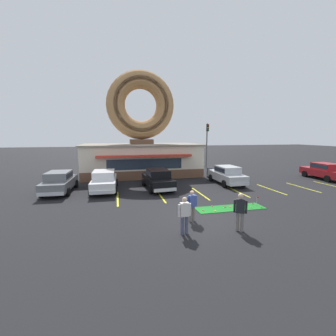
# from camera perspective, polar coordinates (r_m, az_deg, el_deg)

# --- Properties ---
(ground_plane) EXTENTS (160.00, 160.00, 0.00)m
(ground_plane) POSITION_cam_1_polar(r_m,az_deg,el_deg) (11.93, 9.25, -12.88)
(ground_plane) COLOR black
(donut_shop_building) EXTENTS (12.30, 6.75, 10.96)m
(donut_shop_building) POSITION_cam_1_polar(r_m,az_deg,el_deg) (24.37, -6.77, 6.96)
(donut_shop_building) COLOR brown
(donut_shop_building) RESTS_ON ground
(putting_mat) EXTENTS (4.16, 1.17, 0.03)m
(putting_mat) POSITION_cam_1_polar(r_m,az_deg,el_deg) (14.00, 15.49, -9.78)
(putting_mat) COLOR #197523
(putting_mat) RESTS_ON ground
(mini_donut_near_left) EXTENTS (0.13, 0.13, 0.04)m
(mini_donut_near_left) POSITION_cam_1_polar(r_m,az_deg,el_deg) (14.15, 15.52, -9.44)
(mini_donut_near_left) COLOR #D8667F
(mini_donut_near_left) RESTS_ON putting_mat
(mini_donut_near_right) EXTENTS (0.13, 0.13, 0.04)m
(mini_donut_near_right) POSITION_cam_1_polar(r_m,az_deg,el_deg) (14.00, 11.19, -9.48)
(mini_donut_near_right) COLOR #D8667F
(mini_donut_near_right) RESTS_ON putting_mat
(mini_donut_mid_left) EXTENTS (0.13, 0.13, 0.04)m
(mini_donut_mid_left) POSITION_cam_1_polar(r_m,az_deg,el_deg) (14.04, 14.30, -9.54)
(mini_donut_mid_left) COLOR brown
(mini_donut_mid_left) RESTS_ON putting_mat
(mini_donut_mid_centre) EXTENTS (0.13, 0.13, 0.04)m
(mini_donut_mid_centre) POSITION_cam_1_polar(r_m,az_deg,el_deg) (13.19, 8.92, -10.55)
(mini_donut_mid_centre) COLOR #A5724C
(mini_donut_mid_centre) RESTS_ON putting_mat
(mini_donut_mid_right) EXTENTS (0.13, 0.13, 0.04)m
(mini_donut_mid_right) POSITION_cam_1_polar(r_m,az_deg,el_deg) (14.38, 20.42, -9.39)
(mini_donut_mid_right) COLOR #D8667F
(mini_donut_mid_right) RESTS_ON putting_mat
(mini_donut_far_left) EXTENTS (0.13, 0.13, 0.04)m
(mini_donut_far_left) POSITION_cam_1_polar(r_m,az_deg,el_deg) (15.19, 20.76, -8.46)
(mini_donut_far_left) COLOR brown
(mini_donut_far_left) RESTS_ON putting_mat
(mini_donut_far_centre) EXTENTS (0.13, 0.13, 0.04)m
(mini_donut_far_centre) POSITION_cam_1_polar(r_m,az_deg,el_deg) (13.97, 18.45, -9.81)
(mini_donut_far_centre) COLOR #E5C666
(mini_donut_far_centre) RESTS_ON putting_mat
(mini_donut_far_right) EXTENTS (0.13, 0.13, 0.04)m
(mini_donut_far_right) POSITION_cam_1_polar(r_m,az_deg,el_deg) (13.24, 11.83, -10.56)
(mini_donut_far_right) COLOR #E5C666
(mini_donut_far_right) RESTS_ON putting_mat
(mini_donut_extra) EXTENTS (0.13, 0.13, 0.04)m
(mini_donut_extra) POSITION_cam_1_polar(r_m,az_deg,el_deg) (14.57, 22.67, -9.28)
(mini_donut_extra) COLOR brown
(mini_donut_extra) RESTS_ON putting_mat
(golf_ball) EXTENTS (0.04, 0.04, 0.04)m
(golf_ball) POSITION_cam_1_polar(r_m,az_deg,el_deg) (13.85, 13.88, -9.77)
(golf_ball) COLOR white
(golf_ball) RESTS_ON putting_mat
(putting_flag_pin) EXTENTS (0.13, 0.01, 0.55)m
(putting_flag_pin) POSITION_cam_1_polar(r_m,az_deg,el_deg) (14.91, 21.75, -7.26)
(putting_flag_pin) COLOR silver
(putting_flag_pin) RESTS_ON putting_mat
(car_silver) EXTENTS (1.98, 4.56, 1.60)m
(car_silver) POSITION_cam_1_polar(r_m,az_deg,el_deg) (20.53, 14.72, -1.54)
(car_silver) COLOR #B2B5BA
(car_silver) RESTS_ON ground
(car_black) EXTENTS (2.22, 4.67, 1.60)m
(car_black) POSITION_cam_1_polar(r_m,az_deg,el_deg) (18.05, -2.64, -2.61)
(car_black) COLOR black
(car_black) RESTS_ON ground
(car_grey) EXTENTS (2.12, 4.63, 1.60)m
(car_grey) POSITION_cam_1_polar(r_m,az_deg,el_deg) (18.83, -25.86, -2.99)
(car_grey) COLOR slate
(car_grey) RESTS_ON ground
(car_white) EXTENTS (2.05, 4.59, 1.60)m
(car_white) POSITION_cam_1_polar(r_m,az_deg,el_deg) (18.06, -15.90, -2.92)
(car_white) COLOR silver
(car_white) RESTS_ON ground
(car_red) EXTENTS (2.17, 4.65, 1.60)m
(car_red) POSITION_cam_1_polar(r_m,az_deg,el_deg) (26.82, 34.89, -0.51)
(car_red) COLOR maroon
(car_red) RESTS_ON ground
(pedestrian_blue_sweater_man) EXTENTS (0.58, 0.33, 1.58)m
(pedestrian_blue_sweater_man) POSITION_cam_1_polar(r_m,az_deg,el_deg) (11.41, 6.08, -9.18)
(pedestrian_blue_sweater_man) COLOR slate
(pedestrian_blue_sweater_man) RESTS_ON ground
(pedestrian_hooded_kid) EXTENTS (0.59, 0.28, 1.66)m
(pedestrian_hooded_kid) POSITION_cam_1_polar(r_m,az_deg,el_deg) (9.94, 4.21, -11.52)
(pedestrian_hooded_kid) COLOR #474C66
(pedestrian_hooded_kid) RESTS_ON ground
(pedestrian_leather_jacket_man) EXTENTS (0.53, 0.40, 1.76)m
(pedestrian_leather_jacket_man) POSITION_cam_1_polar(r_m,az_deg,el_deg) (10.68, 17.87, -10.15)
(pedestrian_leather_jacket_man) COLOR slate
(pedestrian_leather_jacket_man) RESTS_ON ground
(trash_bin) EXTENTS (0.57, 0.57, 0.97)m
(trash_bin) POSITION_cam_1_polar(r_m,az_deg,el_deg) (23.41, 10.52, -1.15)
(trash_bin) COLOR #232833
(trash_bin) RESTS_ON ground
(traffic_light_pole) EXTENTS (0.28, 0.47, 5.80)m
(traffic_light_pole) POSITION_cam_1_polar(r_m,az_deg,el_deg) (29.87, 9.89, 7.08)
(traffic_light_pole) COLOR #595B60
(traffic_light_pole) RESTS_ON ground
(parking_stripe_far_left) EXTENTS (0.12, 3.60, 0.01)m
(parking_stripe_far_left) POSITION_cam_1_polar(r_m,az_deg,el_deg) (15.86, -12.67, -7.57)
(parking_stripe_far_left) COLOR yellow
(parking_stripe_far_left) RESTS_ON ground
(parking_stripe_left) EXTENTS (0.12, 3.60, 0.01)m
(parking_stripe_left) POSITION_cam_1_polar(r_m,az_deg,el_deg) (16.14, -1.88, -7.09)
(parking_stripe_left) COLOR yellow
(parking_stripe_left) RESTS_ON ground
(parking_stripe_mid_left) EXTENTS (0.12, 3.60, 0.01)m
(parking_stripe_mid_left) POSITION_cam_1_polar(r_m,az_deg,el_deg) (16.95, 8.19, -6.42)
(parking_stripe_mid_left) COLOR yellow
(parking_stripe_mid_left) RESTS_ON ground
(parking_stripe_centre) EXTENTS (0.12, 3.60, 0.01)m
(parking_stripe_centre) POSITION_cam_1_polar(r_m,az_deg,el_deg) (18.22, 17.07, -5.67)
(parking_stripe_centre) COLOR yellow
(parking_stripe_centre) RESTS_ON ground
(parking_stripe_mid_right) EXTENTS (0.12, 3.60, 0.01)m
(parking_stripe_mid_right) POSITION_cam_1_polar(r_m,az_deg,el_deg) (19.87, 24.62, -4.91)
(parking_stripe_mid_right) COLOR yellow
(parking_stripe_mid_right) RESTS_ON ground
(parking_stripe_right) EXTENTS (0.12, 3.60, 0.01)m
(parking_stripe_right) POSITION_cam_1_polar(r_m,az_deg,el_deg) (21.81, 30.90, -4.22)
(parking_stripe_right) COLOR yellow
(parking_stripe_right) RESTS_ON ground
(parking_stripe_far_right) EXTENTS (0.12, 3.60, 0.01)m
(parking_stripe_far_right) POSITION_cam_1_polar(r_m,az_deg,el_deg) (23.97, 36.10, -3.61)
(parking_stripe_far_right) COLOR yellow
(parking_stripe_far_right) RESTS_ON ground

